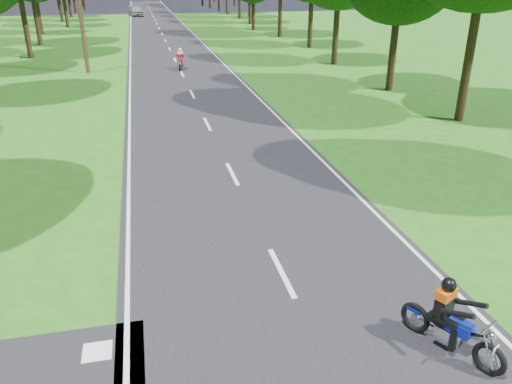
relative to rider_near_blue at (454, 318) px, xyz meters
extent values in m
plane|color=#255713|center=(-2.15, 1.03, -0.72)|extent=(160.00, 160.00, 0.00)
cube|color=black|center=(-2.15, 51.03, -0.71)|extent=(7.00, 140.00, 0.02)
cube|color=silver|center=(-2.15, 3.03, -0.69)|extent=(0.12, 2.00, 0.01)
cube|color=silver|center=(-2.15, 9.03, -0.69)|extent=(0.12, 2.00, 0.01)
cube|color=silver|center=(-2.15, 15.03, -0.69)|extent=(0.12, 2.00, 0.01)
cube|color=silver|center=(-2.15, 21.03, -0.69)|extent=(0.12, 2.00, 0.01)
cube|color=silver|center=(-2.15, 27.03, -0.69)|extent=(0.12, 2.00, 0.01)
cube|color=silver|center=(-2.15, 33.03, -0.69)|extent=(0.12, 2.00, 0.01)
cube|color=silver|center=(-2.15, 39.03, -0.69)|extent=(0.12, 2.00, 0.01)
cube|color=silver|center=(-2.15, 45.03, -0.69)|extent=(0.12, 2.00, 0.01)
cube|color=silver|center=(-2.15, 51.03, -0.69)|extent=(0.12, 2.00, 0.01)
cube|color=silver|center=(-2.15, 57.03, -0.69)|extent=(0.12, 2.00, 0.01)
cube|color=silver|center=(-2.15, 63.03, -0.69)|extent=(0.12, 2.00, 0.01)
cube|color=silver|center=(-2.15, 69.03, -0.69)|extent=(0.12, 2.00, 0.01)
cube|color=silver|center=(-2.15, 75.03, -0.69)|extent=(0.12, 2.00, 0.01)
cube|color=silver|center=(-2.15, 81.03, -0.69)|extent=(0.12, 2.00, 0.01)
cube|color=silver|center=(-2.15, 87.03, -0.69)|extent=(0.12, 2.00, 0.01)
cube|color=silver|center=(-2.15, 93.03, -0.69)|extent=(0.12, 2.00, 0.01)
cube|color=silver|center=(-2.15, 99.03, -0.69)|extent=(0.12, 2.00, 0.01)
cube|color=silver|center=(-2.15, 105.03, -0.69)|extent=(0.12, 2.00, 0.01)
cube|color=silver|center=(-2.15, 111.03, -0.69)|extent=(0.12, 2.00, 0.01)
cube|color=silver|center=(-2.15, 117.03, -0.69)|extent=(0.12, 2.00, 0.01)
cube|color=silver|center=(-5.45, 51.03, -0.69)|extent=(0.10, 140.00, 0.01)
cube|color=silver|center=(1.15, 51.03, -0.69)|extent=(0.10, 140.00, 0.01)
cube|color=silver|center=(-5.95, 1.33, -0.69)|extent=(0.50, 0.50, 0.01)
cylinder|color=black|center=(-12.98, 36.63, 1.44)|extent=(0.40, 0.40, 4.32)
cylinder|color=black|center=(-13.41, 44.12, 1.49)|extent=(0.40, 0.40, 4.40)
cylinder|color=black|center=(-14.76, 53.81, 0.88)|extent=(0.40, 0.40, 3.20)
cylinder|color=black|center=(-12.90, 61.18, 0.89)|extent=(0.40, 0.40, 3.22)
cylinder|color=black|center=(-14.45, 68.94, 1.09)|extent=(0.40, 0.40, 3.61)
cylinder|color=black|center=(-14.09, 76.77, 0.62)|extent=(0.40, 0.40, 2.67)
cylinder|color=black|center=(-14.33, 85.93, 0.83)|extent=(0.40, 0.40, 3.09)
cylinder|color=black|center=(8.91, 13.23, 1.56)|extent=(0.40, 0.40, 4.56)
cylinder|color=black|center=(8.77, 19.72, 1.03)|extent=(0.40, 0.40, 3.49)
cylinder|color=black|center=(8.91, 28.61, 1.13)|extent=(0.40, 0.40, 3.69)
cylinder|color=black|center=(10.02, 37.44, 1.16)|extent=(0.40, 0.40, 3.74)
cylinder|color=black|center=(9.56, 45.75, 1.60)|extent=(0.40, 0.40, 4.64)
cylinder|color=black|center=(8.39, 52.95, 0.74)|extent=(0.40, 0.40, 2.91)
cylinder|color=black|center=(9.61, 60.43, 1.22)|extent=(0.40, 0.40, 3.88)
cylinder|color=black|center=(9.94, 68.90, 1.37)|extent=(0.40, 0.40, 4.18)
cylinder|color=black|center=(9.53, 85.14, 0.96)|extent=(0.40, 0.40, 3.36)
cylinder|color=#382616|center=(-8.15, 29.03, 3.28)|extent=(0.26, 0.26, 8.00)
imported|color=#ADB0B4|center=(-4.66, 76.36, 0.05)|extent=(2.54, 4.64, 1.50)
camera|label=1|loc=(-4.78, -5.92, 5.33)|focal=35.00mm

